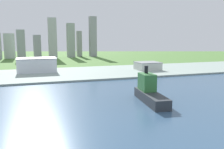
# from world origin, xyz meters

# --- Properties ---
(ground_plane) EXTENTS (2400.00, 2400.00, 0.00)m
(ground_plane) POSITION_xyz_m (0.00, 300.00, 0.00)
(ground_plane) COLOR #507D38
(water_bay) EXTENTS (840.00, 360.00, 0.15)m
(water_bay) POSITION_xyz_m (0.00, 240.00, 0.07)
(water_bay) COLOR #385675
(water_bay) RESTS_ON ground
(industrial_pier) EXTENTS (840.00, 140.00, 2.50)m
(industrial_pier) POSITION_xyz_m (0.00, 490.00, 1.25)
(industrial_pier) COLOR #94A69D
(industrial_pier) RESTS_ON ground
(container_barge) EXTENTS (20.51, 57.23, 31.53)m
(container_barge) POSITION_xyz_m (35.85, 304.19, 9.00)
(container_barge) COLOR #2D3338
(container_barge) RESTS_ON water_bay
(warehouse_main) EXTENTS (61.42, 38.94, 22.74)m
(warehouse_main) POSITION_xyz_m (-57.99, 518.11, 13.89)
(warehouse_main) COLOR silver
(warehouse_main) RESTS_ON industrial_pier
(warehouse_annex) EXTENTS (39.56, 34.42, 13.40)m
(warehouse_annex) POSITION_xyz_m (124.81, 484.51, 9.22)
(warehouse_annex) COLOR silver
(warehouse_annex) RESTS_ON industrial_pier
(distant_skyline) EXTENTS (289.17, 70.00, 120.30)m
(distant_skyline) POSITION_xyz_m (-12.29, 823.45, 45.53)
(distant_skyline) COLOR #ADB1B3
(distant_skyline) RESTS_ON ground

